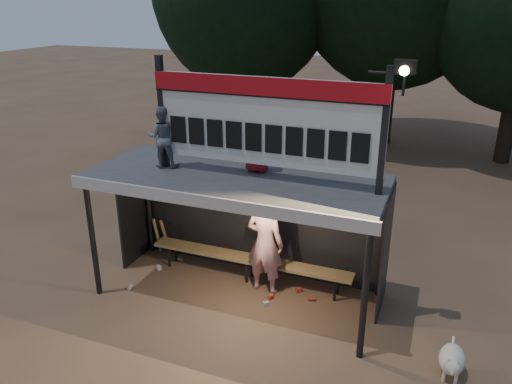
% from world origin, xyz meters
% --- Properties ---
extents(ground, '(80.00, 80.00, 0.00)m').
position_xyz_m(ground, '(0.00, 0.00, 0.00)').
color(ground, brown).
rests_on(ground, ground).
extents(player, '(0.76, 0.54, 1.95)m').
position_xyz_m(player, '(0.41, 0.30, 0.98)').
color(player, silver).
rests_on(player, ground).
extents(child_a, '(0.63, 0.56, 1.07)m').
position_xyz_m(child_a, '(-1.35, -0.04, 2.85)').
color(child_a, slate).
rests_on(child_a, dugout_shelter).
extents(child_b, '(0.55, 0.37, 1.10)m').
position_xyz_m(child_b, '(0.26, 0.33, 2.87)').
color(child_b, maroon).
rests_on(child_b, dugout_shelter).
extents(dugout_shelter, '(5.10, 2.08, 2.32)m').
position_xyz_m(dugout_shelter, '(0.00, 0.24, 1.85)').
color(dugout_shelter, '#414143').
rests_on(dugout_shelter, ground).
extents(scoreboard_assembly, '(4.10, 0.27, 1.99)m').
position_xyz_m(scoreboard_assembly, '(0.56, -0.01, 3.32)').
color(scoreboard_assembly, black).
rests_on(scoreboard_assembly, dugout_shelter).
extents(bench, '(4.00, 0.35, 0.48)m').
position_xyz_m(bench, '(0.00, 0.55, 0.43)').
color(bench, olive).
rests_on(bench, ground).
extents(dog, '(0.36, 0.81, 0.49)m').
position_xyz_m(dog, '(3.69, -0.85, 0.28)').
color(dog, silver).
rests_on(dog, ground).
extents(bats, '(0.48, 0.33, 0.84)m').
position_xyz_m(bats, '(-2.00, 0.82, 0.43)').
color(bats, olive).
rests_on(bats, ground).
extents(litter, '(3.38, 1.39, 0.08)m').
position_xyz_m(litter, '(-0.24, 0.15, 0.04)').
color(litter, '#AF291E').
rests_on(litter, ground).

